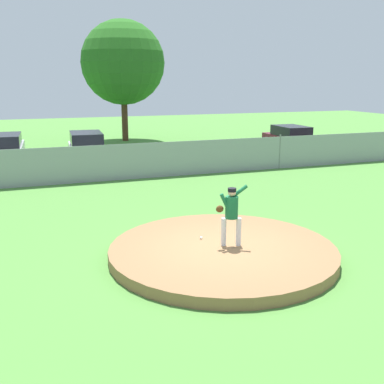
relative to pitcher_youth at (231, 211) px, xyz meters
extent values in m
plane|color=#4C8438|center=(-0.21, 6.01, -1.20)|extent=(80.00, 80.00, 0.00)
cube|color=#2B2B2D|center=(-0.21, 14.51, -1.19)|extent=(44.00, 7.00, 0.01)
cylinder|color=olive|center=(-0.21, 0.01, -1.06)|extent=(5.73, 5.73, 0.28)
cylinder|color=silver|center=(-0.17, 0.06, -0.56)|extent=(0.13, 0.13, 0.72)
cylinder|color=silver|center=(0.19, -0.07, -0.56)|extent=(0.13, 0.13, 0.72)
cylinder|color=#145933|center=(0.01, 0.00, 0.08)|extent=(0.32, 0.32, 0.56)
cylinder|color=#145933|center=(0.19, 0.00, 0.46)|extent=(0.47, 0.24, 0.39)
cylinder|color=#145933|center=(-0.17, 0.00, 0.23)|extent=(0.29, 0.18, 0.46)
ellipsoid|color=#4C2D14|center=(-0.29, 0.05, 0.06)|extent=(0.20, 0.12, 0.18)
sphere|color=tan|center=(0.01, 0.00, 0.46)|extent=(0.20, 0.20, 0.20)
cylinder|color=black|center=(0.01, 0.00, 0.53)|extent=(0.21, 0.21, 0.09)
sphere|color=white|center=(-0.53, 0.70, -0.88)|extent=(0.07, 0.07, 0.07)
cube|color=gray|center=(-0.21, 10.01, -0.39)|extent=(37.50, 0.03, 1.61)
cylinder|color=slate|center=(7.29, 10.01, -0.34)|extent=(0.07, 0.07, 1.71)
cube|color=#B7BABF|center=(-5.73, 14.99, -0.48)|extent=(2.01, 4.71, 0.80)
cube|color=black|center=(-5.73, 14.99, 0.21)|extent=(1.77, 2.62, 0.58)
cylinder|color=black|center=(-5.66, 16.42, -0.88)|extent=(1.89, 0.73, 0.64)
cylinder|color=black|center=(-5.79, 13.55, -0.88)|extent=(1.89, 0.73, 0.64)
cube|color=maroon|center=(10.60, 14.31, -0.52)|extent=(1.81, 4.32, 0.72)
cube|color=black|center=(10.60, 14.31, 0.14)|extent=(1.63, 2.39, 0.59)
cylinder|color=black|center=(10.62, 15.64, -0.88)|extent=(1.79, 0.68, 0.64)
cylinder|color=black|center=(10.57, 12.99, -0.88)|extent=(1.79, 0.68, 0.64)
cube|color=silver|center=(-1.68, 14.39, -0.54)|extent=(1.95, 4.59, 0.67)
cube|color=black|center=(-1.68, 14.39, 0.15)|extent=(1.70, 2.56, 0.71)
cylinder|color=black|center=(-1.60, 15.78, -0.88)|extent=(1.80, 0.73, 0.64)
cylinder|color=black|center=(-1.75, 12.99, -0.88)|extent=(1.80, 0.73, 0.64)
cone|color=orange|center=(2.01, 12.26, -0.92)|extent=(0.32, 0.32, 0.55)
cube|color=black|center=(2.01, 12.26, -1.18)|extent=(0.40, 0.40, 0.03)
cylinder|color=#4C331E|center=(2.28, 23.43, 0.54)|extent=(0.44, 0.44, 3.47)
sphere|color=#25641C|center=(2.28, 23.43, 4.35)|extent=(5.92, 5.92, 5.92)
camera|label=1|loc=(-4.69, -10.04, 3.18)|focal=43.13mm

